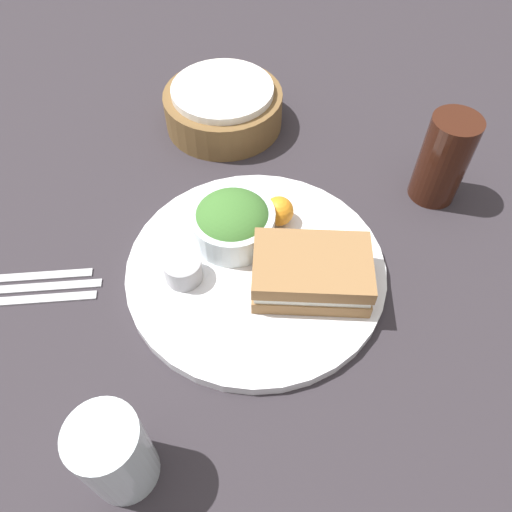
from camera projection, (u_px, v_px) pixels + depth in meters
ground_plane at (256, 273)px, 0.65m from camera, size 4.00×4.00×0.00m
plate at (256, 269)px, 0.65m from camera, size 0.33×0.33×0.02m
sandwich at (311, 272)px, 0.60m from camera, size 0.16×0.12×0.05m
salad_bowl at (233, 222)px, 0.65m from camera, size 0.11×0.11×0.06m
dressing_cup at (183, 269)px, 0.62m from camera, size 0.05×0.05×0.03m
orange_wedge at (279, 211)px, 0.67m from camera, size 0.04×0.04×0.04m
drink_glass at (444, 159)px, 0.69m from camera, size 0.07×0.07×0.13m
bread_basket at (223, 107)px, 0.81m from camera, size 0.19×0.19×0.07m
fork at (21, 300)px, 0.63m from camera, size 0.18×0.07×0.01m
knife at (24, 288)px, 0.64m from camera, size 0.19×0.07×0.01m
spoon at (27, 276)px, 0.65m from camera, size 0.16×0.06×0.01m
water_glass at (115, 454)px, 0.46m from camera, size 0.07×0.07×0.11m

